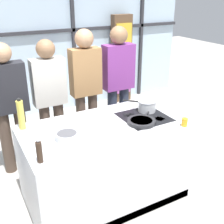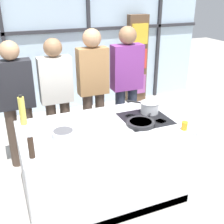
% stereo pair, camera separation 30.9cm
% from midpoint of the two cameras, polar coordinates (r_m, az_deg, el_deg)
% --- Properties ---
extents(ground_plane, '(18.00, 18.00, 0.00)m').
position_cam_midpoint_polar(ground_plane, '(3.48, -4.17, -16.37)').
color(ground_plane, '#ADA89E').
extents(back_window_wall, '(6.40, 0.10, 2.80)m').
position_cam_midpoint_polar(back_window_wall, '(5.38, -17.53, 13.73)').
color(back_window_wall, silver).
rests_on(back_window_wall, ground_plane).
extents(bookshelf, '(0.41, 0.19, 1.79)m').
position_cam_midpoint_polar(bookshelf, '(5.91, 0.42, 10.58)').
color(bookshelf, brown).
rests_on(bookshelf, ground_plane).
extents(demo_island, '(1.72, 1.00, 0.90)m').
position_cam_midpoint_polar(demo_island, '(3.21, -4.37, -10.25)').
color(demo_island, silver).
rests_on(demo_island, ground_plane).
extents(spectator_far_left, '(0.46, 0.24, 1.69)m').
position_cam_midpoint_polar(spectator_far_left, '(3.72, -22.47, 1.65)').
color(spectator_far_left, '#47382D').
rests_on(spectator_far_left, ground_plane).
extents(spectator_center_left, '(0.43, 0.24, 1.69)m').
position_cam_midpoint_polar(spectator_center_left, '(3.79, -14.81, 3.24)').
color(spectator_center_left, '#47382D').
rests_on(spectator_center_left, ground_plane).
extents(spectator_center_right, '(0.42, 0.25, 1.78)m').
position_cam_midpoint_polar(spectator_center_right, '(3.91, -7.59, 5.51)').
color(spectator_center_right, '#47382D').
rests_on(spectator_center_right, ground_plane).
extents(spectator_far_right, '(0.45, 0.25, 1.78)m').
position_cam_midpoint_polar(spectator_far_right, '(4.12, -0.86, 6.51)').
color(spectator_far_right, '#232838').
rests_on(spectator_far_right, ground_plane).
extents(frying_pan, '(0.48, 0.41, 0.04)m').
position_cam_midpoint_polar(frying_pan, '(3.05, 3.16, -1.96)').
color(frying_pan, '#232326').
rests_on(frying_pan, demo_island).
extents(saucepan, '(0.33, 0.32, 0.13)m').
position_cam_midpoint_polar(saucepan, '(3.34, 4.48, 1.26)').
color(saucepan, silver).
rests_on(saucepan, demo_island).
extents(white_plate, '(0.23, 0.23, 0.01)m').
position_cam_midpoint_polar(white_plate, '(3.03, -12.01, -3.01)').
color(white_plate, white).
rests_on(white_plate, demo_island).
extents(mixing_bowl, '(0.24, 0.24, 0.07)m').
position_cam_midpoint_polar(mixing_bowl, '(2.79, -12.29, -4.83)').
color(mixing_bowl, silver).
rests_on(mixing_bowl, demo_island).
extents(oil_bottle, '(0.07, 0.07, 0.34)m').
position_cam_midpoint_polar(oil_bottle, '(3.07, -20.80, -0.57)').
color(oil_bottle, '#E0CC4C').
rests_on(oil_bottle, demo_island).
extents(pepper_grinder, '(0.05, 0.05, 0.22)m').
position_cam_midpoint_polar(pepper_grinder, '(2.47, -18.10, -7.75)').
color(pepper_grinder, '#332319').
rests_on(pepper_grinder, demo_island).
extents(juice_glass_near, '(0.06, 0.06, 0.09)m').
position_cam_midpoint_polar(juice_glass_near, '(3.04, 11.74, -2.13)').
color(juice_glass_near, orange).
rests_on(juice_glass_near, demo_island).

